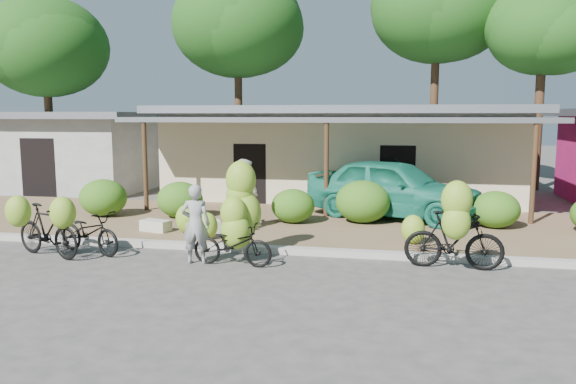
{
  "coord_description": "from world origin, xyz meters",
  "views": [
    {
      "loc": [
        2.08,
        -9.86,
        3.05
      ],
      "look_at": [
        -0.56,
        3.28,
        1.2
      ],
      "focal_mm": 35.0,
      "sensor_mm": 36.0,
      "label": 1
    }
  ],
  "objects_px": {
    "bike_left": "(44,228)",
    "sack_near": "(203,227)",
    "vendor": "(196,224)",
    "bike_center": "(237,222)",
    "tree_near_right": "(538,29)",
    "bike_right": "(454,234)",
    "bike_far_left": "(86,230)",
    "teal_van": "(393,188)",
    "tree_back_left": "(43,45)",
    "tree_center_right": "(433,9)",
    "sack_far": "(156,226)",
    "tree_far_center": "(234,23)",
    "bystander": "(244,194)"
  },
  "relations": [
    {
      "from": "bike_left",
      "to": "sack_near",
      "type": "xyz_separation_m",
      "value": [
        2.65,
        2.54,
        -0.36
      ]
    },
    {
      "from": "vendor",
      "to": "bike_center",
      "type": "bearing_deg",
      "value": -168.61
    },
    {
      "from": "tree_near_right",
      "to": "bike_right",
      "type": "xyz_separation_m",
      "value": [
        -4.15,
        -13.3,
        -5.67
      ]
    },
    {
      "from": "bike_far_left",
      "to": "bike_right",
      "type": "xyz_separation_m",
      "value": [
        7.8,
        0.23,
        0.19
      ]
    },
    {
      "from": "bike_far_left",
      "to": "teal_van",
      "type": "distance_m",
      "value": 8.38
    },
    {
      "from": "tree_back_left",
      "to": "teal_van",
      "type": "relative_size",
      "value": 1.65
    },
    {
      "from": "bike_left",
      "to": "bike_right",
      "type": "bearing_deg",
      "value": -66.21
    },
    {
      "from": "tree_back_left",
      "to": "tree_center_right",
      "type": "xyz_separation_m",
      "value": [
        17.0,
        3.5,
        1.56
      ]
    },
    {
      "from": "bike_left",
      "to": "tree_near_right",
      "type": "bearing_deg",
      "value": -22.82
    },
    {
      "from": "tree_back_left",
      "to": "vendor",
      "type": "xyz_separation_m",
      "value": [
        11.69,
        -12.27,
        -5.31
      ]
    },
    {
      "from": "vendor",
      "to": "teal_van",
      "type": "distance_m",
      "value": 6.71
    },
    {
      "from": "sack_far",
      "to": "vendor",
      "type": "relative_size",
      "value": 0.45
    },
    {
      "from": "sack_near",
      "to": "teal_van",
      "type": "xyz_separation_m",
      "value": [
        4.61,
        3.11,
        0.7
      ]
    },
    {
      "from": "tree_back_left",
      "to": "tree_near_right",
      "type": "distance_m",
      "value": 21.06
    },
    {
      "from": "tree_back_left",
      "to": "sack_far",
      "type": "xyz_separation_m",
      "value": [
        9.73,
        -9.94,
        -5.88
      ]
    },
    {
      "from": "tree_far_center",
      "to": "teal_van",
      "type": "bearing_deg",
      "value": -52.28
    },
    {
      "from": "sack_near",
      "to": "tree_far_center",
      "type": "bearing_deg",
      "value": 103.0
    },
    {
      "from": "tree_near_right",
      "to": "bike_far_left",
      "type": "relative_size",
      "value": 4.19
    },
    {
      "from": "tree_far_center",
      "to": "sack_near",
      "type": "bearing_deg",
      "value": -77.0
    },
    {
      "from": "sack_far",
      "to": "tree_center_right",
      "type": "bearing_deg",
      "value": 61.58
    },
    {
      "from": "bike_center",
      "to": "vendor",
      "type": "relative_size",
      "value": 1.27
    },
    {
      "from": "tree_back_left",
      "to": "tree_center_right",
      "type": "height_order",
      "value": "tree_center_right"
    },
    {
      "from": "sack_near",
      "to": "vendor",
      "type": "height_order",
      "value": "vendor"
    },
    {
      "from": "tree_far_center",
      "to": "bike_far_left",
      "type": "bearing_deg",
      "value": -86.01
    },
    {
      "from": "tree_back_left",
      "to": "tree_far_center",
      "type": "xyz_separation_m",
      "value": [
        8.0,
        3.0,
        1.16
      ]
    },
    {
      "from": "bike_far_left",
      "to": "vendor",
      "type": "bearing_deg",
      "value": -75.41
    },
    {
      "from": "bike_far_left",
      "to": "vendor",
      "type": "relative_size",
      "value": 1.17
    },
    {
      "from": "bike_far_left",
      "to": "sack_far",
      "type": "xyz_separation_m",
      "value": [
        0.68,
        2.09,
        -0.29
      ]
    },
    {
      "from": "bike_left",
      "to": "vendor",
      "type": "bearing_deg",
      "value": -67.5
    },
    {
      "from": "bike_center",
      "to": "sack_far",
      "type": "bearing_deg",
      "value": 56.72
    },
    {
      "from": "vendor",
      "to": "bystander",
      "type": "height_order",
      "value": "bystander"
    },
    {
      "from": "bike_far_left",
      "to": "bike_center",
      "type": "height_order",
      "value": "bike_center"
    },
    {
      "from": "tree_back_left",
      "to": "bystander",
      "type": "height_order",
      "value": "tree_back_left"
    },
    {
      "from": "bystander",
      "to": "tree_far_center",
      "type": "bearing_deg",
      "value": -46.01
    },
    {
      "from": "sack_far",
      "to": "bystander",
      "type": "distance_m",
      "value": 2.38
    },
    {
      "from": "tree_back_left",
      "to": "sack_near",
      "type": "relative_size",
      "value": 9.7
    },
    {
      "from": "tree_far_center",
      "to": "bike_right",
      "type": "distance_m",
      "value": 18.45
    },
    {
      "from": "tree_far_center",
      "to": "bike_center",
      "type": "height_order",
      "value": "tree_far_center"
    },
    {
      "from": "sack_near",
      "to": "bystander",
      "type": "relative_size",
      "value": 0.47
    },
    {
      "from": "tree_center_right",
      "to": "bike_right",
      "type": "height_order",
      "value": "tree_center_right"
    },
    {
      "from": "tree_back_left",
      "to": "teal_van",
      "type": "xyz_separation_m",
      "value": [
        15.59,
        -6.81,
        -5.17
      ]
    },
    {
      "from": "bike_far_left",
      "to": "teal_van",
      "type": "relative_size",
      "value": 0.39
    },
    {
      "from": "sack_far",
      "to": "vendor",
      "type": "bearing_deg",
      "value": -49.92
    },
    {
      "from": "bike_right",
      "to": "bystander",
      "type": "distance_m",
      "value": 5.7
    },
    {
      "from": "tree_far_center",
      "to": "vendor",
      "type": "relative_size",
      "value": 5.84
    },
    {
      "from": "bike_left",
      "to": "sack_far",
      "type": "relative_size",
      "value": 2.65
    },
    {
      "from": "vendor",
      "to": "teal_van",
      "type": "xyz_separation_m",
      "value": [
        3.9,
        5.47,
        0.15
      ]
    },
    {
      "from": "tree_center_right",
      "to": "bike_center",
      "type": "height_order",
      "value": "tree_center_right"
    },
    {
      "from": "tree_center_right",
      "to": "bike_left",
      "type": "height_order",
      "value": "tree_center_right"
    },
    {
      "from": "tree_back_left",
      "to": "tree_far_center",
      "type": "bearing_deg",
      "value": 20.56
    }
  ]
}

